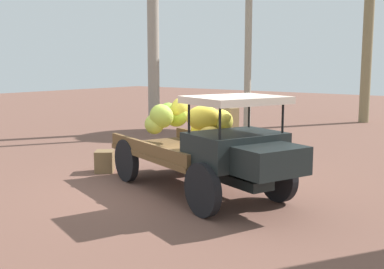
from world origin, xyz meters
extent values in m
plane|color=brown|center=(0.00, 0.00, 0.00)|extent=(60.00, 60.00, 0.00)
cube|color=black|center=(0.22, 0.15, 0.49)|extent=(3.92, 1.76, 0.16)
cylinder|color=black|center=(1.85, 0.42, 0.44)|extent=(0.87, 0.43, 0.87)
cylinder|color=black|center=(1.31, -1.09, 0.44)|extent=(0.87, 0.43, 0.87)
cylinder|color=black|center=(-0.78, 1.36, 0.44)|extent=(0.87, 0.43, 0.87)
cylinder|color=black|center=(-1.32, -0.15, 0.44)|extent=(0.87, 0.43, 0.87)
cube|color=brown|center=(-0.21, 0.30, 0.67)|extent=(3.40, 2.63, 0.10)
cube|color=brown|center=(0.06, 1.06, 0.83)|extent=(2.85, 1.08, 0.22)
cube|color=brown|center=(-0.47, -0.45, 0.83)|extent=(2.85, 1.08, 0.22)
cube|color=black|center=(1.40, -0.27, 0.99)|extent=(1.55, 1.80, 0.55)
cube|color=black|center=(2.24, -0.57, 0.94)|extent=(1.02, 1.24, 0.44)
cylinder|color=black|center=(2.03, 0.19, 1.54)|extent=(0.04, 0.04, 0.55)
cylinder|color=black|center=(1.59, -1.02, 1.54)|extent=(0.04, 0.04, 0.55)
cylinder|color=black|center=(1.20, 0.49, 1.54)|extent=(0.04, 0.04, 0.55)
cylinder|color=black|center=(0.76, -0.73, 1.54)|extent=(0.04, 0.04, 0.55)
cube|color=beige|center=(1.40, -0.27, 1.82)|extent=(1.66, 1.84, 0.12)
ellipsoid|color=yellow|center=(0.47, 0.09, 1.42)|extent=(0.76, 0.64, 0.49)
ellipsoid|color=gold|center=(-0.84, 1.02, 1.43)|extent=(0.60, 0.61, 0.52)
ellipsoid|color=gold|center=(0.67, 0.05, 1.05)|extent=(0.56, 0.57, 0.61)
ellipsoid|color=#B0CB34|center=(-0.94, 0.99, 1.30)|extent=(0.71, 0.46, 0.52)
ellipsoid|color=#B1BF47|center=(-1.11, 0.48, 1.15)|extent=(0.66, 0.68, 0.54)
ellipsoid|color=#84B435|center=(-1.20, 1.04, 1.35)|extent=(0.65, 0.65, 0.47)
ellipsoid|color=#A9C245|center=(-0.91, 0.49, 1.32)|extent=(0.66, 0.66, 0.59)
ellipsoid|color=gold|center=(0.66, 0.37, 1.35)|extent=(0.82, 0.79, 0.53)
ellipsoid|color=yellow|center=(0.07, 0.64, 1.11)|extent=(0.68, 0.70, 0.56)
cylinder|color=#424D76|center=(-0.20, 2.13, 0.40)|extent=(0.15, 0.15, 0.80)
cylinder|color=#424D76|center=(-0.44, 2.23, 0.40)|extent=(0.15, 0.15, 0.80)
cube|color=olive|center=(-0.32, 2.18, 1.11)|extent=(0.46, 0.37, 0.61)
cylinder|color=olive|center=(-0.27, 2.05, 1.20)|extent=(0.21, 0.41, 0.10)
cylinder|color=olive|center=(-0.45, 2.12, 1.20)|extent=(0.40, 0.28, 0.10)
sphere|color=tan|center=(-0.32, 2.18, 1.52)|extent=(0.22, 0.22, 0.22)
cylinder|color=olive|center=(-0.32, 2.18, 1.59)|extent=(0.34, 0.34, 0.02)
cylinder|color=olive|center=(-0.32, 2.18, 1.65)|extent=(0.20, 0.20, 0.10)
cube|color=brown|center=(-2.34, 0.17, 0.24)|extent=(0.59, 0.60, 0.48)
ellipsoid|color=gold|center=(0.04, 2.39, 0.17)|extent=(0.73, 0.66, 0.34)
cylinder|color=#827452|center=(-0.82, 12.97, 3.89)|extent=(0.41, 0.41, 7.79)
camera|label=1|loc=(5.75, -7.12, 2.43)|focal=45.66mm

